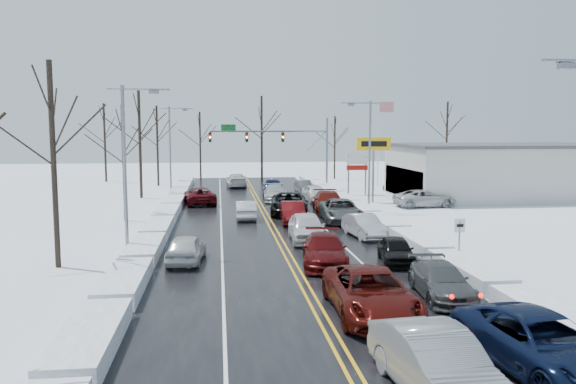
{
  "coord_description": "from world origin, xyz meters",
  "views": [
    {
      "loc": [
        -3.61,
        -34.13,
        6.75
      ],
      "look_at": [
        1.03,
        3.34,
        2.5
      ],
      "focal_mm": 35.0,
      "sensor_mm": 36.0,
      "label": 1
    }
  ],
  "objects": [
    {
      "name": "ground",
      "position": [
        0.0,
        0.0,
        0.0
      ],
      "size": [
        160.0,
        160.0,
        0.0
      ],
      "primitive_type": "plane",
      "color": "white",
      "rests_on": "ground"
    },
    {
      "name": "road_surface",
      "position": [
        0.0,
        2.0,
        0.01
      ],
      "size": [
        14.0,
        84.0,
        0.01
      ],
      "primitive_type": "cube",
      "color": "black",
      "rests_on": "ground"
    },
    {
      "name": "snow_bank_left",
      "position": [
        -7.6,
        2.0,
        0.0
      ],
      "size": [
        1.67,
        72.0,
        0.72
      ],
      "primitive_type": "cube",
      "color": "white",
      "rests_on": "ground"
    },
    {
      "name": "snow_bank_right",
      "position": [
        7.6,
        2.0,
        0.0
      ],
      "size": [
        1.67,
        72.0,
        0.72
      ],
      "primitive_type": "cube",
      "color": "white",
      "rests_on": "ground"
    },
    {
      "name": "traffic_signal_mast",
      "position": [
        3.45,
        27.99,
        5.48
      ],
      "size": [
        13.28,
        0.39,
        8.0
      ],
      "color": "slate",
      "rests_on": "ground"
    },
    {
      "name": "tires_plus_sign",
      "position": [
        10.5,
        15.99,
        4.99
      ],
      "size": [
        3.2,
        0.34,
        6.0
      ],
      "color": "slate",
      "rests_on": "ground"
    },
    {
      "name": "used_vehicles_sign",
      "position": [
        10.5,
        22.0,
        3.32
      ],
      "size": [
        2.2,
        0.22,
        4.65
      ],
      "color": "slate",
      "rests_on": "ground"
    },
    {
      "name": "speed_limit_sign",
      "position": [
        8.2,
        -8.0,
        1.63
      ],
      "size": [
        0.55,
        0.09,
        2.35
      ],
      "color": "slate",
      "rests_on": "ground"
    },
    {
      "name": "flagpole",
      "position": [
        15.17,
        30.0,
        5.93
      ],
      "size": [
        1.87,
        1.2,
        10.0
      ],
      "color": "silver",
      "rests_on": "ground"
    },
    {
      "name": "dealership_building",
      "position": [
        23.98,
        18.0,
        2.66
      ],
      "size": [
        20.4,
        12.4,
        5.3
      ],
      "color": "#B8B8B2",
      "rests_on": "ground"
    },
    {
      "name": "streetlight_ne",
      "position": [
        8.3,
        10.0,
        5.31
      ],
      "size": [
        3.2,
        0.25,
        9.0
      ],
      "color": "slate",
      "rests_on": "ground"
    },
    {
      "name": "streetlight_sw",
      "position": [
        -8.3,
        -4.0,
        5.31
      ],
      "size": [
        3.2,
        0.25,
        9.0
      ],
      "color": "slate",
      "rests_on": "ground"
    },
    {
      "name": "streetlight_nw",
      "position": [
        -8.3,
        24.0,
        5.31
      ],
      "size": [
        3.2,
        0.25,
        9.0
      ],
      "color": "slate",
      "rests_on": "ground"
    },
    {
      "name": "tree_left_b",
      "position": [
        -11.5,
        -6.0,
        6.99
      ],
      "size": [
        4.0,
        4.0,
        10.0
      ],
      "color": "#2D231C",
      "rests_on": "ground"
    },
    {
      "name": "tree_left_c",
      "position": [
        -10.5,
        8.0,
        5.94
      ],
      "size": [
        3.4,
        3.4,
        8.5
      ],
      "color": "#2D231C",
      "rests_on": "ground"
    },
    {
      "name": "tree_left_d",
      "position": [
        -11.2,
        22.0,
        7.33
      ],
      "size": [
        4.2,
        4.2,
        10.5
      ],
      "color": "#2D231C",
      "rests_on": "ground"
    },
    {
      "name": "tree_left_e",
      "position": [
        -10.8,
        34.0,
        6.64
      ],
      "size": [
        3.8,
        3.8,
        9.5
      ],
      "color": "#2D231C",
      "rests_on": "ground"
    },
    {
      "name": "tree_far_a",
      "position": [
        -18.0,
        40.0,
        6.99
      ],
      "size": [
        4.0,
        4.0,
        10.0
      ],
      "color": "#2D231C",
      "rests_on": "ground"
    },
    {
      "name": "tree_far_b",
      "position": [
        -6.0,
        41.0,
        6.29
      ],
      "size": [
        3.6,
        3.6,
        9.0
      ],
      "color": "#2D231C",
      "rests_on": "ground"
    },
    {
      "name": "tree_far_c",
      "position": [
        2.0,
        39.0,
        7.68
      ],
      "size": [
        4.4,
        4.4,
        11.0
      ],
      "color": "#2D231C",
      "rests_on": "ground"
    },
    {
      "name": "tree_far_d",
      "position": [
        12.0,
        40.5,
        5.94
      ],
      "size": [
        3.4,
        3.4,
        8.5
      ],
      "color": "#2D231C",
      "rests_on": "ground"
    },
    {
      "name": "tree_far_e",
      "position": [
        28.0,
        41.0,
        7.33
      ],
      "size": [
        4.2,
        4.2,
        10.5
      ],
      "color": "#2D231C",
      "rests_on": "ground"
    },
    {
      "name": "queued_car_2",
      "position": [
        1.81,
        -14.82,
        0.0
      ],
      "size": [
        2.87,
        6.03,
        1.66
      ],
      "primitive_type": "imported",
      "rotation": [
        0.0,
        0.0,
        -0.02
      ],
      "color": "#480D09",
      "rests_on": "ground"
    },
    {
      "name": "queued_car_3",
      "position": [
        1.55,
        -7.18,
        0.0
      ],
      "size": [
        2.84,
        5.5,
        1.52
      ],
      "primitive_type": "imported",
      "rotation": [
        0.0,
        0.0,
        -0.14
      ],
      "color": "#49090A",
      "rests_on": "ground"
    },
    {
      "name": "queued_car_4",
      "position": [
        1.6,
        -1.21,
        0.0
      ],
      "size": [
        2.24,
        5.12,
        1.72
      ],
      "primitive_type": "imported",
      "rotation": [
        0.0,
        0.0,
        -0.04
      ],
      "color": "silver",
      "rests_on": "ground"
    },
    {
      "name": "queued_car_5",
      "position": [
        1.63,
        5.51,
        0.0
      ],
      "size": [
        1.88,
        4.74,
        1.53
      ],
      "primitive_type": "imported",
      "rotation": [
        0.0,
        0.0,
        -0.06
      ],
      "color": "#510A0D",
      "rests_on": "ground"
    },
    {
      "name": "queued_car_6",
      "position": [
        1.88,
        9.77,
        0.0
      ],
      "size": [
        3.5,
        6.42,
        1.71
      ],
      "primitive_type": "imported",
      "rotation": [
        0.0,
        0.0,
        -0.11
      ],
      "color": "black",
      "rests_on": "ground"
    },
    {
      "name": "queued_car_7",
      "position": [
        1.63,
        18.11,
        0.0
      ],
      "size": [
        2.43,
        5.32,
        1.51
      ],
      "primitive_type": "imported",
      "rotation": [
        0.0,
        0.0,
        -0.06
      ],
      "color": "#A8ABB0",
      "rests_on": "ground"
    },
    {
      "name": "queued_car_8",
      "position": [
        1.87,
        22.83,
        0.0
      ],
      "size": [
        2.49,
        5.16,
        1.7
      ],
      "primitive_type": "imported",
      "rotation": [
        0.0,
        0.0,
        -0.1
      ],
      "color": "#0B1033",
      "rests_on": "ground"
    },
    {
      "name": "queued_car_10",
      "position": [
        5.24,
        -20.1,
        0.0
      ],
      "size": [
        3.46,
        6.16,
        1.63
      ],
      "primitive_type": "imported",
      "rotation": [
        0.0,
        0.0,
        0.13
      ],
      "color": "black",
      "rests_on": "ground"
    },
    {
      "name": "queued_car_11",
      "position": [
        5.2,
        -13.09,
        0.0
      ],
      "size": [
        2.27,
        4.78,
        1.34
      ],
      "primitive_type": "imported",
      "rotation": [
        0.0,
        0.0,
        -0.09
      ],
      "color": "#414446",
      "rests_on": "ground"
    },
    {
      "name": "queued_car_12",
      "position": [
        5.24,
        -7.21,
        0.0
      ],
      "size": [
        2.08,
        4.07,
        1.33
      ],
      "primitive_type": "imported",
      "rotation": [
        0.0,
        0.0,
        -0.14
      ],
      "color": "black",
      "rests_on": "ground"
    },
    {
      "name": "queued_car_13",
      "position": [
        5.37,
        -0.4,
        0.0
      ],
      "size": [
        2.04,
        4.51,
        1.44
      ],
      "primitive_type": "imported",
      "rotation": [
        0.0,
        0.0,
        0.12
      ],
      "color": "#B0B2B8",
      "rests_on": "ground"
    },
    {
      "name": "queued_car_14",
      "position": [
        5.19,
        5.58,
        0.0
      ],
      "size": [
        3.16,
        6.11,
        1.65
      ],
      "primitive_type": "imported",
      "rotation": [
        0.0,
        0.0,
        -0.07
      ],
      "color": "#45484B",
      "rests_on": "ground"
    },
    {
      "name": "queued_car_15",
      "position": [
        5.21,
        10.29,
        0.0
      ],
      "size": [
        2.81,
        5.97,
        1.68
      ],
      "primitive_type": "imported",
      "rotation": [
        0.0,
        0.0,
        -0.08
      ],
      "color": "#54120B",
      "rests_on": "ground"
    },
    {
      "name": "queued_car_16",
      "position": [
        5.27,
        16.99,
        0.0
      ],
      "size": [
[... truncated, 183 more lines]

